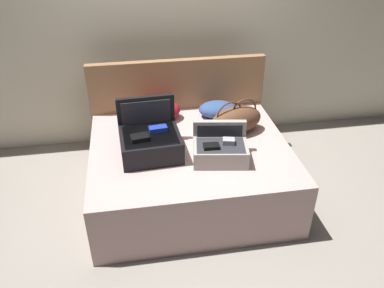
{
  "coord_description": "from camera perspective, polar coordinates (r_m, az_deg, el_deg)",
  "views": [
    {
      "loc": [
        -0.48,
        -2.6,
        2.51
      ],
      "look_at": [
        0.0,
        0.29,
        0.67
      ],
      "focal_mm": 36.74,
      "sensor_mm": 36.0,
      "label": 1
    }
  ],
  "objects": [
    {
      "name": "pillow_near_headboard",
      "position": [
        4.09,
        3.78,
        5.04
      ],
      "size": [
        0.42,
        0.32,
        0.16
      ],
      "primitive_type": "ellipsoid",
      "rotation": [
        0.0,
        0.0,
        -0.09
      ],
      "color": "navy",
      "rests_on": "bed"
    },
    {
      "name": "pillow_center_head",
      "position": [
        4.03,
        -4.75,
        4.8
      ],
      "size": [
        0.45,
        0.31,
        0.19
      ],
      "primitive_type": "ellipsoid",
      "rotation": [
        0.0,
        0.0,
        0.06
      ],
      "color": "maroon",
      "rests_on": "bed"
    },
    {
      "name": "hard_case_large",
      "position": [
        3.47,
        -6.11,
        0.52
      ],
      "size": [
        0.55,
        0.52,
        0.45
      ],
      "rotation": [
        0.0,
        0.0,
        0.06
      ],
      "color": "black",
      "rests_on": "bed"
    },
    {
      "name": "duffel_bag",
      "position": [
        3.79,
        6.45,
        3.54
      ],
      "size": [
        0.57,
        0.39,
        0.34
      ],
      "rotation": [
        0.0,
        0.0,
        0.25
      ],
      "color": "brown",
      "rests_on": "bed"
    },
    {
      "name": "ground_plane",
      "position": [
        3.65,
        0.75,
        -11.3
      ],
      "size": [
        12.0,
        12.0,
        0.0
      ],
      "primitive_type": "plane",
      "color": "gray"
    },
    {
      "name": "headboard",
      "position": [
        4.31,
        -2.02,
        5.17
      ],
      "size": [
        1.86,
        0.08,
        1.11
      ],
      "primitive_type": "cube",
      "color": "olive",
      "rests_on": "ground"
    },
    {
      "name": "hard_case_medium",
      "position": [
        3.4,
        4.1,
        -0.72
      ],
      "size": [
        0.51,
        0.42,
        0.3
      ],
      "rotation": [
        0.0,
        0.0,
        -0.16
      ],
      "color": "gray",
      "rests_on": "bed"
    },
    {
      "name": "back_wall",
      "position": [
        4.45,
        -3.02,
        16.37
      ],
      "size": [
        8.0,
        0.1,
        2.6
      ],
      "primitive_type": "cube",
      "color": "beige",
      "rests_on": "ground"
    },
    {
      "name": "bed",
      "position": [
        3.77,
        -0.29,
        -4.02
      ],
      "size": [
        1.82,
        1.53,
        0.57
      ],
      "primitive_type": "cube",
      "color": "#BC9993",
      "rests_on": "ground"
    }
  ]
}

